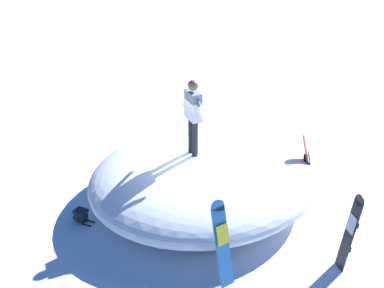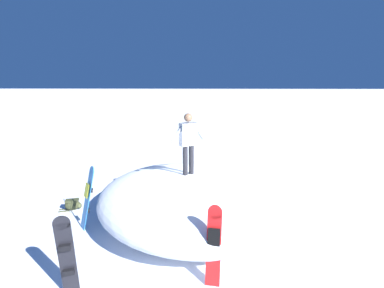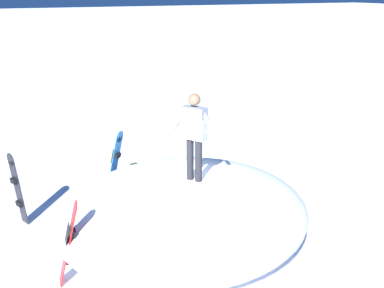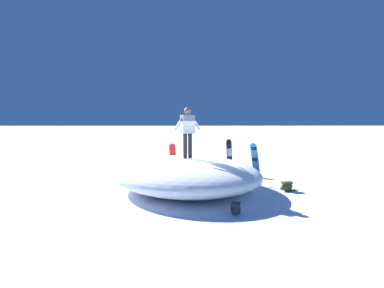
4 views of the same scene
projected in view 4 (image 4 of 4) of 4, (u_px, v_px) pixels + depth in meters
name	position (u px, v px, depth m)	size (l,w,h in m)	color
ground	(191.00, 189.00, 9.98)	(240.00, 240.00, 0.00)	white
snow_mound	(186.00, 174.00, 9.82)	(4.95, 5.50, 1.21)	white
snowboarder_standing	(188.00, 129.00, 9.42)	(0.95, 0.62, 1.77)	black
snowboard_primary_upright	(173.00, 159.00, 12.20)	(0.33, 0.44, 1.52)	red
snowboard_secondary_upright	(255.00, 164.00, 10.47)	(0.52, 0.51, 1.67)	#2672BF
snowboard_tertiary_upright	(229.00, 156.00, 12.80)	(0.33, 0.28, 1.65)	black
backpack_near	(287.00, 186.00, 9.70)	(0.68, 0.35, 0.34)	#383D23
backpack_far	(236.00, 208.00, 7.31)	(0.36, 0.53, 0.31)	#1E2333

